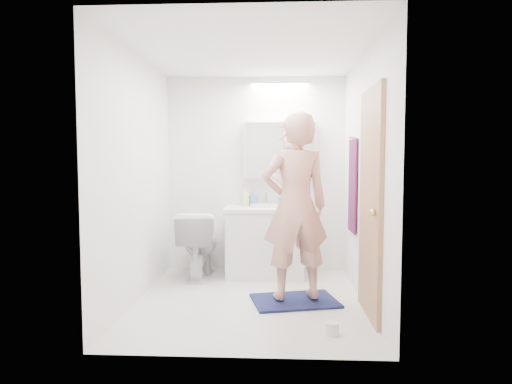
# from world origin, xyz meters

# --- Properties ---
(floor) EXTENTS (2.50, 2.50, 0.00)m
(floor) POSITION_xyz_m (0.00, 0.00, 0.00)
(floor) COLOR silver
(floor) RESTS_ON ground
(ceiling) EXTENTS (2.50, 2.50, 0.00)m
(ceiling) POSITION_xyz_m (0.00, 0.00, 2.40)
(ceiling) COLOR white
(ceiling) RESTS_ON floor
(wall_back) EXTENTS (2.50, 0.00, 2.50)m
(wall_back) POSITION_xyz_m (0.00, 1.25, 1.20)
(wall_back) COLOR white
(wall_back) RESTS_ON floor
(wall_front) EXTENTS (2.50, 0.00, 2.50)m
(wall_front) POSITION_xyz_m (0.00, -1.25, 1.20)
(wall_front) COLOR white
(wall_front) RESTS_ON floor
(wall_left) EXTENTS (0.00, 2.50, 2.50)m
(wall_left) POSITION_xyz_m (-1.10, 0.00, 1.20)
(wall_left) COLOR white
(wall_left) RESTS_ON floor
(wall_right) EXTENTS (0.00, 2.50, 2.50)m
(wall_right) POSITION_xyz_m (1.10, 0.00, 1.20)
(wall_right) COLOR white
(wall_right) RESTS_ON floor
(vanity_cabinet) EXTENTS (0.90, 0.55, 0.78)m
(vanity_cabinet) POSITION_xyz_m (0.13, 0.96, 0.39)
(vanity_cabinet) COLOR white
(vanity_cabinet) RESTS_ON floor
(countertop) EXTENTS (0.95, 0.58, 0.04)m
(countertop) POSITION_xyz_m (0.13, 0.96, 0.80)
(countertop) COLOR white
(countertop) RESTS_ON vanity_cabinet
(sink_basin) EXTENTS (0.36, 0.36, 0.03)m
(sink_basin) POSITION_xyz_m (0.13, 0.99, 0.84)
(sink_basin) COLOR silver
(sink_basin) RESTS_ON countertop
(faucet) EXTENTS (0.02, 0.02, 0.16)m
(faucet) POSITION_xyz_m (0.13, 1.19, 0.90)
(faucet) COLOR #B7B6BB
(faucet) RESTS_ON countertop
(medicine_cabinet) EXTENTS (0.88, 0.14, 0.70)m
(medicine_cabinet) POSITION_xyz_m (0.30, 1.18, 1.50)
(medicine_cabinet) COLOR white
(medicine_cabinet) RESTS_ON wall_back
(mirror_panel) EXTENTS (0.84, 0.01, 0.66)m
(mirror_panel) POSITION_xyz_m (0.30, 1.10, 1.50)
(mirror_panel) COLOR silver
(mirror_panel) RESTS_ON medicine_cabinet
(toilet) EXTENTS (0.46, 0.78, 0.79)m
(toilet) POSITION_xyz_m (-0.66, 0.85, 0.39)
(toilet) COLOR white
(toilet) RESTS_ON floor
(bath_rug) EXTENTS (0.91, 0.72, 0.02)m
(bath_rug) POSITION_xyz_m (0.44, -0.02, 0.01)
(bath_rug) COLOR #181646
(bath_rug) RESTS_ON floor
(person) EXTENTS (0.73, 0.56, 1.78)m
(person) POSITION_xyz_m (0.44, -0.02, 0.94)
(person) COLOR tan
(person) RESTS_ON bath_rug
(door) EXTENTS (0.04, 0.80, 2.00)m
(door) POSITION_xyz_m (1.08, -0.35, 1.00)
(door) COLOR tan
(door) RESTS_ON wall_right
(door_knob) EXTENTS (0.06, 0.06, 0.06)m
(door_knob) POSITION_xyz_m (1.04, -0.65, 0.95)
(door_knob) COLOR gold
(door_knob) RESTS_ON door
(towel) EXTENTS (0.02, 0.42, 1.00)m
(towel) POSITION_xyz_m (1.08, 0.55, 1.10)
(towel) COLOR #1A123B
(towel) RESTS_ON wall_right
(towel_hook) EXTENTS (0.07, 0.02, 0.02)m
(towel_hook) POSITION_xyz_m (1.07, 0.55, 1.62)
(towel_hook) COLOR silver
(towel_hook) RESTS_ON wall_right
(soap_bottle_a) EXTENTS (0.13, 0.13, 0.24)m
(soap_bottle_a) POSITION_xyz_m (-0.12, 1.11, 0.94)
(soap_bottle_a) COLOR beige
(soap_bottle_a) RESTS_ON countertop
(soap_bottle_b) EXTENTS (0.11, 0.11, 0.18)m
(soap_bottle_b) POSITION_xyz_m (-0.02, 1.15, 0.91)
(soap_bottle_b) COLOR #5581B7
(soap_bottle_b) RESTS_ON countertop
(toothbrush_cup) EXTENTS (0.14, 0.14, 0.10)m
(toothbrush_cup) POSITION_xyz_m (0.33, 1.12, 0.87)
(toothbrush_cup) COLOR #4072C2
(toothbrush_cup) RESTS_ON countertop
(toilet_paper_roll) EXTENTS (0.11, 0.11, 0.10)m
(toilet_paper_roll) POSITION_xyz_m (0.70, -0.81, 0.05)
(toilet_paper_roll) COLOR silver
(toilet_paper_roll) RESTS_ON floor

